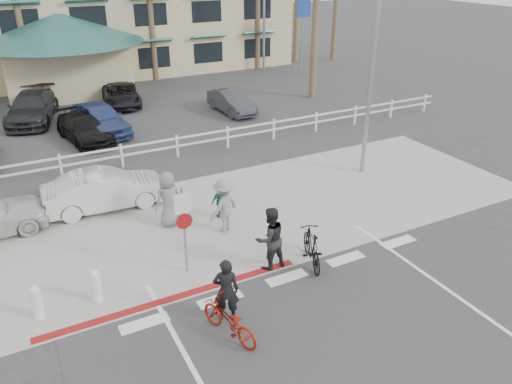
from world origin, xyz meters
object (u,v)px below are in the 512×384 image
sign_post (184,226)px  bike_red (229,321)px  bike_black (312,247)px  car_white_sedan (106,190)px

sign_post → bike_red: (-0.07, -2.95, -0.99)m
sign_post → bike_black: (3.28, -1.31, -0.91)m
bike_red → bike_black: (3.36, 1.65, 0.08)m
sign_post → car_white_sedan: 5.10m
bike_black → sign_post: bearing=-2.4°
bike_black → car_white_sedan: (-4.38, 6.23, 0.14)m
bike_red → bike_black: 3.74m
car_white_sedan → bike_red: bearing=-169.9°
bike_black → bike_red: bearing=45.4°
bike_red → bike_black: size_ratio=0.97×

